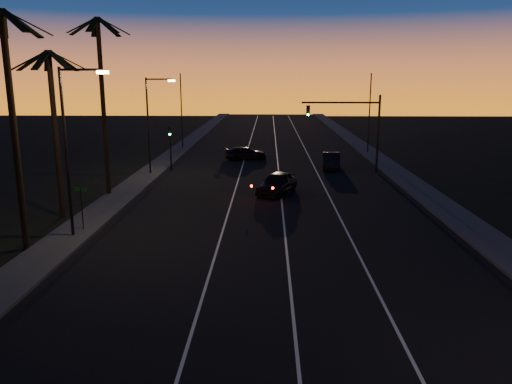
{
  "coord_description": "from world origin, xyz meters",
  "views": [
    {
      "loc": [
        -0.42,
        -5.55,
        8.42
      ],
      "look_at": [
        -1.1,
        20.62,
        2.45
      ],
      "focal_mm": 35.0,
      "sensor_mm": 36.0,
      "label": 1
    }
  ],
  "objects_px": {
    "signal_mast": "(353,120)",
    "cross_car": "(246,153)",
    "lead_car": "(277,183)",
    "right_car": "(331,161)"
  },
  "relations": [
    {
      "from": "signal_mast",
      "to": "cross_car",
      "type": "distance_m",
      "value": 12.73
    },
    {
      "from": "lead_car",
      "to": "right_car",
      "type": "height_order",
      "value": "lead_car"
    },
    {
      "from": "cross_car",
      "to": "right_car",
      "type": "bearing_deg",
      "value": -31.61
    },
    {
      "from": "lead_car",
      "to": "signal_mast",
      "type": "bearing_deg",
      "value": 53.0
    },
    {
      "from": "lead_car",
      "to": "right_car",
      "type": "xyz_separation_m",
      "value": [
        5.33,
        10.75,
        -0.05
      ]
    },
    {
      "from": "lead_car",
      "to": "cross_car",
      "type": "bearing_deg",
      "value": 100.93
    },
    {
      "from": "right_car",
      "to": "lead_car",
      "type": "bearing_deg",
      "value": -116.38
    },
    {
      "from": "right_car",
      "to": "signal_mast",
      "type": "bearing_deg",
      "value": -44.11
    },
    {
      "from": "lead_car",
      "to": "cross_car",
      "type": "distance_m",
      "value": 16.21
    },
    {
      "from": "cross_car",
      "to": "lead_car",
      "type": "bearing_deg",
      "value": -79.07
    }
  ]
}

